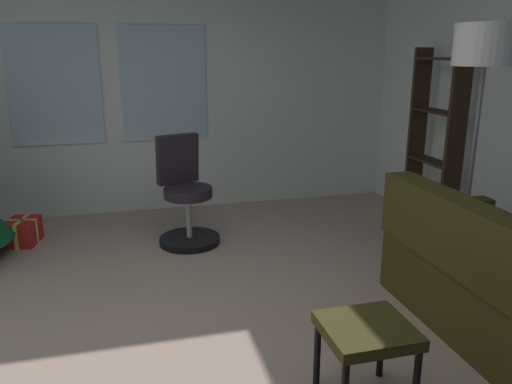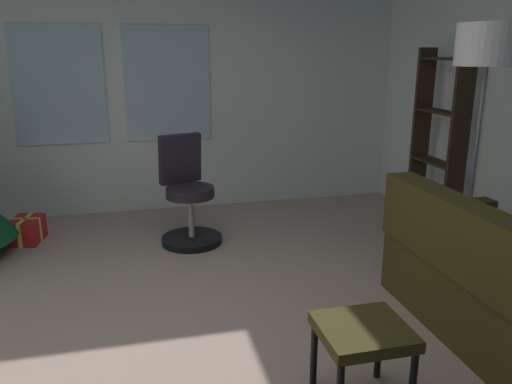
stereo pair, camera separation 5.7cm
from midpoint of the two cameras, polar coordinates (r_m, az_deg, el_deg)
ground_plane at (r=3.16m, az=-7.39°, el=-18.28°), size 5.45×5.72×0.10m
wall_back_with_windows at (r=5.54m, az=-11.50°, el=10.88°), size 5.45×0.12×2.53m
footstool at (r=2.57m, az=12.87°, el=-16.05°), size 0.43×0.40×0.44m
gift_box_red at (r=5.09m, az=-24.63°, el=-4.01°), size 0.31×0.38×0.24m
office_chair at (r=4.60m, az=-7.49°, el=-1.01°), size 0.56×0.58×1.00m
bookshelf at (r=4.95m, az=20.42°, el=3.78°), size 0.18×0.64×1.76m
floor_lamp at (r=3.81m, az=25.50°, el=13.62°), size 0.43×0.43×1.90m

